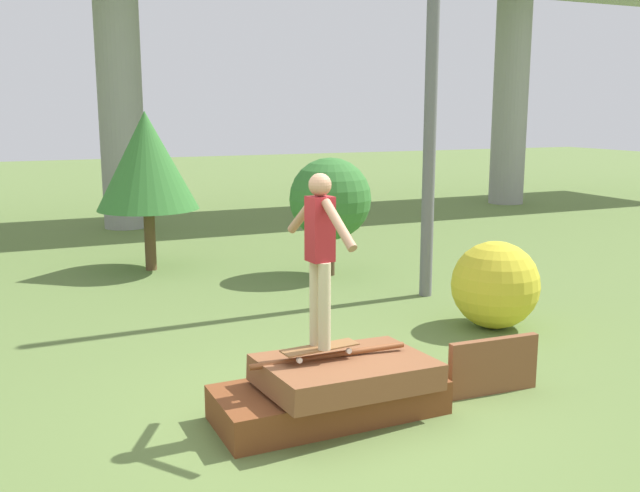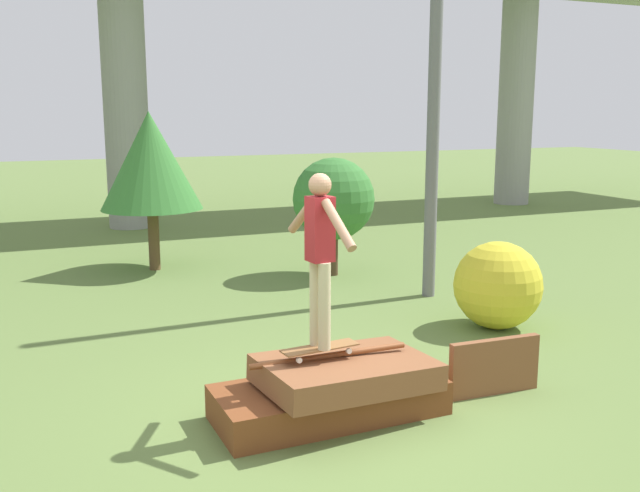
# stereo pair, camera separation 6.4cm
# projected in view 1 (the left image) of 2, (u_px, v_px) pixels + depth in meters

# --- Properties ---
(ground_plane) EXTENTS (80.00, 80.00, 0.00)m
(ground_plane) POSITION_uv_depth(u_px,v_px,m) (329.00, 416.00, 7.07)
(ground_plane) COLOR olive
(scrap_pile) EXTENTS (2.28, 1.19, 0.66)m
(scrap_pile) POSITION_uv_depth(u_px,v_px,m) (336.00, 389.00, 7.01)
(scrap_pile) COLOR brown
(scrap_pile) RESTS_ON ground_plane
(scrap_plank_loose) EXTENTS (1.07, 0.14, 0.61)m
(scrap_plank_loose) POSITION_uv_depth(u_px,v_px,m) (493.00, 366.00, 7.58)
(scrap_plank_loose) COLOR brown
(scrap_plank_loose) RESTS_ON ground_plane
(skateboard) EXTENTS (0.79, 0.28, 0.09)m
(skateboard) POSITION_uv_depth(u_px,v_px,m) (320.00, 348.00, 6.86)
(skateboard) COLOR brown
(skateboard) RESTS_ON scrap_pile
(skater) EXTENTS (0.24, 1.22, 1.67)m
(skater) POSITION_uv_depth(u_px,v_px,m) (320.00, 248.00, 6.67)
(skater) COLOR #C6B78E
(skater) RESTS_ON skateboard
(utility_pole) EXTENTS (1.30, 0.20, 7.55)m
(utility_pole) POSITION_uv_depth(u_px,v_px,m) (432.00, 49.00, 10.94)
(utility_pole) COLOR slate
(utility_pole) RESTS_ON ground_plane
(tree_behind_left) EXTENTS (1.49, 1.49, 2.15)m
(tree_behind_left) POSITION_uv_depth(u_px,v_px,m) (330.00, 199.00, 12.85)
(tree_behind_left) COLOR #4C3823
(tree_behind_left) RESTS_ON ground_plane
(tree_behind_right) EXTENTS (1.88, 1.88, 2.97)m
(tree_behind_right) POSITION_uv_depth(u_px,v_px,m) (147.00, 161.00, 13.15)
(tree_behind_right) COLOR brown
(tree_behind_right) RESTS_ON ground_plane
(bush_yellow_flowering) EXTENTS (1.22, 1.22, 1.22)m
(bush_yellow_flowering) POSITION_uv_depth(u_px,v_px,m) (495.00, 285.00, 9.84)
(bush_yellow_flowering) COLOR gold
(bush_yellow_flowering) RESTS_ON ground_plane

